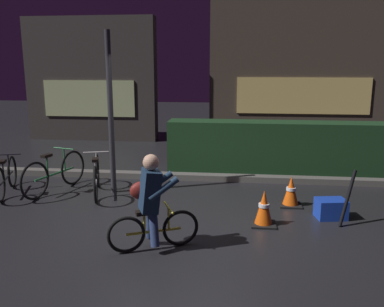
# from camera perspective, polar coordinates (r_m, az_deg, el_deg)

# --- Properties ---
(ground_plane) EXTENTS (40.00, 40.00, 0.00)m
(ground_plane) POSITION_cam_1_polar(r_m,az_deg,el_deg) (6.30, -2.46, -9.14)
(ground_plane) COLOR black
(sidewalk_curb) EXTENTS (12.00, 0.24, 0.12)m
(sidewalk_curb) POSITION_cam_1_polar(r_m,az_deg,el_deg) (8.35, -0.11, -3.28)
(sidewalk_curb) COLOR #56544F
(sidewalk_curb) RESTS_ON ground
(hedge_row) EXTENTS (4.80, 0.70, 1.11)m
(hedge_row) POSITION_cam_1_polar(r_m,az_deg,el_deg) (9.11, 11.89, 0.95)
(hedge_row) COLOR #19381C
(hedge_row) RESTS_ON ground
(storefront_left) EXTENTS (4.07, 0.54, 3.75)m
(storefront_left) POSITION_cam_1_polar(r_m,az_deg,el_deg) (13.12, -14.01, 10.03)
(storefront_left) COLOR #383330
(storefront_left) RESTS_ON ground
(storefront_right) EXTENTS (5.71, 0.54, 5.10)m
(storefront_right) POSITION_cam_1_polar(r_m,az_deg,el_deg) (13.14, 15.47, 12.89)
(storefront_right) COLOR #42382D
(storefront_right) RESTS_ON ground
(street_post) EXTENTS (0.10, 0.10, 2.91)m
(street_post) POSITION_cam_1_polar(r_m,az_deg,el_deg) (7.40, -11.40, 5.47)
(street_post) COLOR #2D2D33
(street_post) RESTS_ON ground
(parked_bike_leftmost) EXTENTS (0.55, 1.46, 0.70)m
(parked_bike_leftmost) POSITION_cam_1_polar(r_m,az_deg,el_deg) (8.09, -24.71, -3.04)
(parked_bike_leftmost) COLOR black
(parked_bike_leftmost) RESTS_ON ground
(parked_bike_left_mid) EXTENTS (0.56, 1.64, 0.78)m
(parked_bike_left_mid) POSITION_cam_1_polar(r_m,az_deg,el_deg) (7.91, -18.76, -2.64)
(parked_bike_left_mid) COLOR black
(parked_bike_left_mid) RESTS_ON ground
(parked_bike_center_left) EXTENTS (0.57, 1.55, 0.74)m
(parked_bike_center_left) POSITION_cam_1_polar(r_m,az_deg,el_deg) (7.54, -13.32, -3.15)
(parked_bike_center_left) COLOR black
(parked_bike_center_left) RESTS_ON ground
(traffic_cone_near) EXTENTS (0.36, 0.36, 0.53)m
(traffic_cone_near) POSITION_cam_1_polar(r_m,az_deg,el_deg) (6.06, 10.10, -7.63)
(traffic_cone_near) COLOR black
(traffic_cone_near) RESTS_ON ground
(traffic_cone_far) EXTENTS (0.36, 0.36, 0.51)m
(traffic_cone_far) POSITION_cam_1_polar(r_m,az_deg,el_deg) (6.97, 13.77, -5.24)
(traffic_cone_far) COLOR black
(traffic_cone_far) RESTS_ON ground
(blue_crate) EXTENTS (0.49, 0.39, 0.30)m
(blue_crate) POSITION_cam_1_polar(r_m,az_deg,el_deg) (6.62, 18.98, -7.37)
(blue_crate) COLOR #193DB7
(blue_crate) RESTS_ON ground
(cyclist) EXTENTS (1.10, 0.56, 1.25)m
(cyclist) POSITION_cam_1_polar(r_m,az_deg,el_deg) (5.13, -5.82, -6.81)
(cyclist) COLOR black
(cyclist) RESTS_ON ground
(closed_umbrella) EXTENTS (0.27, 0.26, 0.82)m
(closed_umbrella) POSITION_cam_1_polar(r_m,az_deg,el_deg) (6.35, 21.08, -5.90)
(closed_umbrella) COLOR black
(closed_umbrella) RESTS_ON ground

